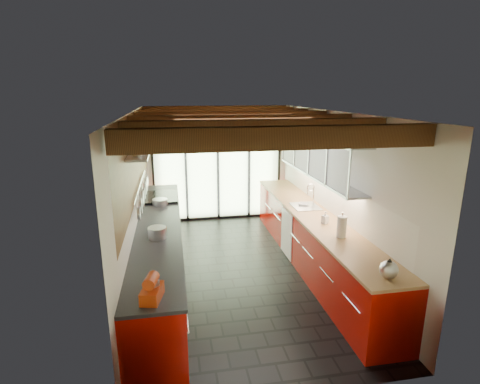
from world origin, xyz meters
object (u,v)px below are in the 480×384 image
Objects in this scene: stand_mixer at (152,289)px; soap_bottle at (325,218)px; kettle at (389,269)px; paper_towel at (342,227)px; bowl at (304,204)px.

stand_mixer is 3.09m from soap_bottle.
stand_mixer reaches higher than kettle.
paper_towel is at bearing -90.00° from soap_bottle.
stand_mixer is at bearing -155.05° from paper_towel.
kettle is at bearing -90.00° from soap_bottle.
bowl is (2.54, 2.72, -0.09)m from stand_mixer.
paper_towel is 1.90× the size of soap_bottle.
soap_bottle is 0.96m from bowl.
soap_bottle is at bearing 34.70° from stand_mixer.
soap_bottle reaches higher than bowl.
stand_mixer is 3.72m from bowl.
stand_mixer is at bearing -145.30° from soap_bottle.
soap_bottle is (-0.00, 0.58, -0.06)m from paper_towel.
kettle reaches higher than bowl.
kettle is at bearing -90.00° from bowl.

